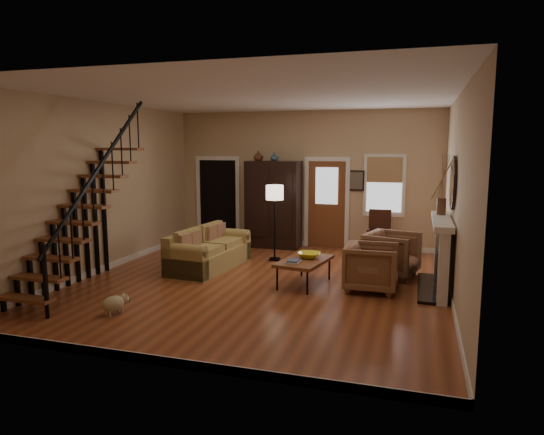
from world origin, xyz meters
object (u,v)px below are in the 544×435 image
(armchair_right, at_px, (392,254))
(side_chair, at_px, (379,233))
(armoire, at_px, (273,204))
(floor_lamp, at_px, (275,223))
(coffee_table, at_px, (304,272))
(armchair_left, at_px, (371,267))
(sofa, at_px, (209,250))

(armchair_right, distance_m, side_chair, 1.79)
(armoire, bearing_deg, side_chair, -4.48)
(armchair_right, bearing_deg, side_chair, 27.59)
(floor_lamp, bearing_deg, coffee_table, -57.62)
(armchair_right, bearing_deg, armchair_left, -179.82)
(coffee_table, bearing_deg, side_chair, 69.09)
(sofa, height_order, coffee_table, sofa)
(coffee_table, height_order, side_chair, side_chair)
(armoire, distance_m, armchair_left, 4.07)
(armoire, bearing_deg, floor_lamp, -72.16)
(coffee_table, distance_m, floor_lamp, 2.03)
(armchair_left, distance_m, side_chair, 2.81)
(armoire, distance_m, sofa, 2.58)
(floor_lamp, xyz_separation_m, side_chair, (2.11, 1.16, -0.31))
(coffee_table, distance_m, armchair_right, 1.81)
(side_chair, bearing_deg, armchair_right, -77.48)
(sofa, height_order, floor_lamp, floor_lamp)
(armchair_left, bearing_deg, armoire, 41.03)
(coffee_table, bearing_deg, floor_lamp, 122.38)
(coffee_table, xyz_separation_m, floor_lamp, (-1.04, 1.64, 0.59))
(armoire, bearing_deg, armchair_right, -33.56)
(armoire, relative_size, armchair_right, 2.25)
(armoire, height_order, armchair_left, armoire)
(coffee_table, bearing_deg, armchair_right, 35.84)
(armchair_left, height_order, armchair_right, armchair_right)
(armchair_right, bearing_deg, armoire, 71.52)
(armoire, distance_m, floor_lamp, 1.45)
(coffee_table, xyz_separation_m, side_chair, (1.07, 2.80, 0.28))
(armchair_left, distance_m, floor_lamp, 2.79)
(armchair_left, bearing_deg, coffee_table, 89.28)
(sofa, bearing_deg, floor_lamp, 49.75)
(sofa, bearing_deg, armoire, 80.68)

